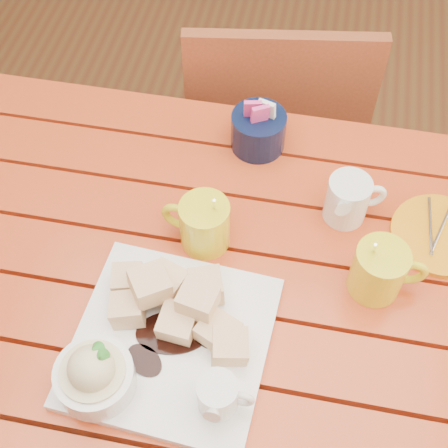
% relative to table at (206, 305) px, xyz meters
% --- Properties ---
extents(ground, '(5.00, 5.00, 0.00)m').
position_rel_table_xyz_m(ground, '(0.00, -0.00, -0.64)').
color(ground, brown).
rests_on(ground, ground).
extents(table, '(1.20, 0.79, 0.75)m').
position_rel_table_xyz_m(table, '(0.00, 0.00, 0.00)').
color(table, '#A83815').
rests_on(table, ground).
extents(dessert_plate, '(0.31, 0.31, 0.12)m').
position_rel_table_xyz_m(dessert_plate, '(-0.04, -0.15, 0.14)').
color(dessert_plate, white).
rests_on(dessert_plate, table).
extents(coffee_mug_left, '(0.12, 0.08, 0.14)m').
position_rel_table_xyz_m(coffee_mug_left, '(-0.01, 0.07, 0.16)').
color(coffee_mug_left, yellow).
rests_on(coffee_mug_left, table).
extents(coffee_mug_right, '(0.12, 0.08, 0.14)m').
position_rel_table_xyz_m(coffee_mug_right, '(0.28, 0.03, 0.16)').
color(coffee_mug_right, yellow).
rests_on(coffee_mug_right, table).
extents(cream_pitcher, '(0.11, 0.09, 0.09)m').
position_rel_table_xyz_m(cream_pitcher, '(0.22, 0.16, 0.15)').
color(cream_pitcher, white).
rests_on(cream_pitcher, table).
extents(sugar_caddy, '(0.10, 0.10, 0.11)m').
position_rel_table_xyz_m(sugar_caddy, '(0.04, 0.30, 0.15)').
color(sugar_caddy, black).
rests_on(sugar_caddy, table).
extents(orange_saucer, '(0.17, 0.17, 0.02)m').
position_rel_table_xyz_m(orange_saucer, '(0.38, 0.15, 0.11)').
color(orange_saucer, orange).
rests_on(orange_saucer, table).
extents(chair_far, '(0.47, 0.47, 0.86)m').
position_rel_table_xyz_m(chair_far, '(0.04, 0.59, -0.16)').
color(chair_far, brown).
rests_on(chair_far, ground).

